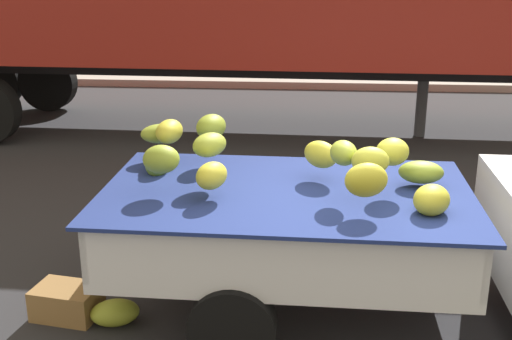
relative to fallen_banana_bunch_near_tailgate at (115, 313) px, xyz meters
name	(u,v)px	position (x,y,z in m)	size (l,w,h in m)	color
ground	(379,328)	(2.13, 0.11, -0.10)	(220.00, 220.00, 0.00)	#28282B
curb_strip	(335,83)	(2.13, 10.29, -0.02)	(80.00, 0.80, 0.16)	gray
fallen_banana_bunch_near_tailgate	(115,313)	(0.00, 0.00, 0.00)	(0.39, 0.27, 0.21)	#9BA72E
produce_crate	(67,302)	(-0.43, 0.09, 0.03)	(0.52, 0.36, 0.26)	olive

